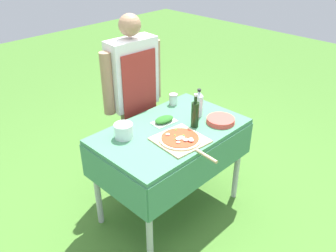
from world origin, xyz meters
name	(u,v)px	position (x,y,z in m)	size (l,w,h in m)	color
ground_plane	(170,208)	(0.00, 0.00, 0.00)	(12.00, 12.00, 0.00)	#477A2D
prep_table	(171,141)	(0.00, 0.00, 0.70)	(1.19, 0.75, 0.81)	#478960
person_cook	(133,90)	(0.10, 0.55, 0.94)	(0.60, 0.22, 1.59)	#70604C
pizza_on_peel	(181,140)	(-0.07, -0.18, 0.83)	(0.37, 0.55, 0.06)	#D1B27F
oil_bottle	(195,114)	(0.16, -0.10, 0.92)	(0.06, 0.06, 0.28)	black
water_bottle	(199,103)	(0.32, -0.01, 0.92)	(0.07, 0.07, 0.24)	silver
herb_container	(164,120)	(0.04, 0.11, 0.84)	(0.21, 0.14, 0.05)	silver
mixing_tub	(124,131)	(-0.33, 0.17, 0.87)	(0.14, 0.14, 0.11)	silver
plate_stack	(221,120)	(0.36, -0.21, 0.83)	(0.23, 0.23, 0.04)	#DB4C42
sauce_jar	(173,100)	(0.33, 0.29, 0.86)	(0.08, 0.08, 0.10)	silver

